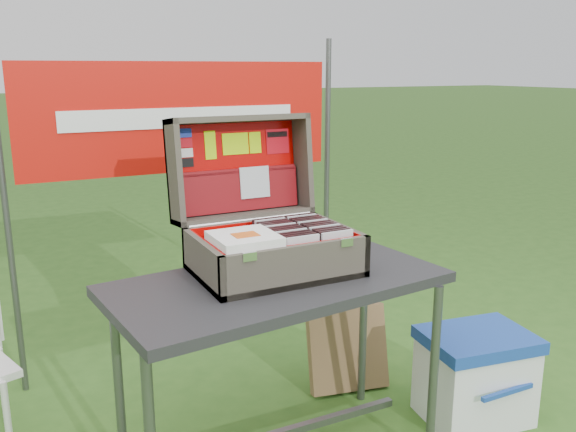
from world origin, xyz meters
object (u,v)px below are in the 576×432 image
table (278,373)px  suitcase (267,197)px  cardboard_box (347,348)px  cooler (475,376)px

table → suitcase: (0.02, 0.13, 0.67)m
table → cardboard_box: 0.70m
cooler → cardboard_box: 0.61m
suitcase → cardboard_box: (0.54, 0.25, -0.86)m
suitcase → cooler: 1.27m
table → cardboard_box: (0.56, 0.38, -0.18)m
table → suitcase: size_ratio=2.09×
suitcase → cooler: bearing=-15.1°
suitcase → table: bearing=-99.2°
table → cardboard_box: size_ratio=3.03×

